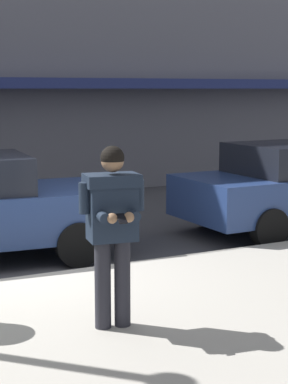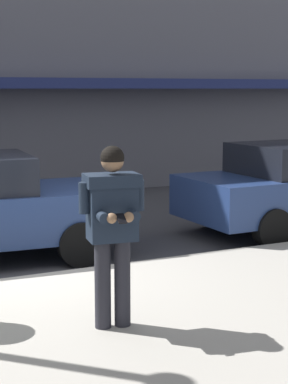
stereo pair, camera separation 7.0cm
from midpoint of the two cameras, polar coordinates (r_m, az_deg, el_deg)
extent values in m
plane|color=#3D3D42|center=(8.49, -12.16, -8.02)|extent=(80.00, 80.00, 0.00)
cube|color=#A8A399|center=(6.28, 3.51, -13.37)|extent=(32.00, 5.30, 0.14)
cube|color=silver|center=(8.80, -5.86, -7.20)|extent=(28.00, 0.12, 0.01)
cylinder|color=black|center=(10.69, -8.03, -2.56)|extent=(0.65, 0.27, 0.64)
cylinder|color=black|center=(9.08, -5.47, -4.62)|extent=(0.65, 0.27, 0.64)
cylinder|color=black|center=(11.60, 6.25, -1.61)|extent=(0.65, 0.24, 0.64)
cylinder|color=black|center=(10.24, 11.53, -3.18)|extent=(0.65, 0.24, 0.64)
cylinder|color=#23232B|center=(6.41, -1.62, -8.06)|extent=(0.16, 0.16, 0.88)
cylinder|color=#23232B|center=(6.36, -3.37, -8.20)|extent=(0.16, 0.16, 0.88)
cube|color=#192333|center=(6.20, -2.54, -1.41)|extent=(0.50, 0.36, 0.64)
cube|color=#192333|center=(6.16, -2.56, 1.06)|extent=(0.56, 0.41, 0.12)
cylinder|color=#192333|center=(6.25, -0.16, -0.28)|extent=(0.11, 0.11, 0.30)
cylinder|color=#192333|center=(6.10, -0.80, -1.97)|extent=(0.14, 0.31, 0.10)
sphere|color=#8C6647|center=(5.95, -1.04, -2.25)|extent=(0.10, 0.10, 0.10)
cylinder|color=#192333|center=(6.12, -4.99, -0.53)|extent=(0.11, 0.11, 0.30)
cylinder|color=#192333|center=(6.02, -3.51, -2.13)|extent=(0.14, 0.31, 0.10)
sphere|color=#8C6647|center=(5.90, -2.55, -2.34)|extent=(0.10, 0.10, 0.10)
cube|color=black|center=(5.89, -1.69, -2.37)|extent=(0.10, 0.15, 0.07)
sphere|color=#8C6647|center=(6.10, -2.50, 2.79)|extent=(0.22, 0.22, 0.22)
sphere|color=black|center=(6.10, -2.50, 3.07)|extent=(0.23, 0.23, 0.23)
camera|label=1|loc=(0.04, -89.67, 0.05)|focal=60.00mm
camera|label=2|loc=(0.04, 90.33, -0.05)|focal=60.00mm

